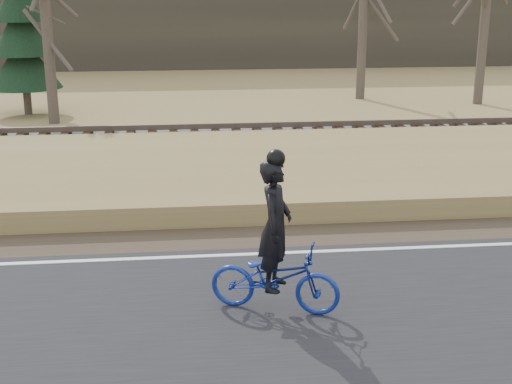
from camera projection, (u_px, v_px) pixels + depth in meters
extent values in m
plane|color=olive|center=(173.00, 265.00, 12.06)|extent=(120.00, 120.00, 0.00)
cube|color=black|center=(172.00, 333.00, 9.67)|extent=(120.00, 6.00, 0.06)
cube|color=silver|center=(173.00, 257.00, 12.24)|extent=(120.00, 0.12, 0.01)
cube|color=#473A2B|center=(173.00, 240.00, 13.20)|extent=(120.00, 1.60, 0.04)
cube|color=olive|center=(173.00, 185.00, 16.01)|extent=(120.00, 5.00, 0.44)
cube|color=slate|center=(174.00, 148.00, 19.63)|extent=(120.00, 3.00, 0.45)
cube|color=black|center=(173.00, 137.00, 19.54)|extent=(120.00, 2.40, 0.14)
cube|color=brown|center=(173.00, 137.00, 18.82)|extent=(120.00, 0.07, 0.15)
cube|color=brown|center=(173.00, 127.00, 20.19)|extent=(120.00, 0.07, 0.15)
cube|color=#383328|center=(173.00, 12.00, 39.82)|extent=(120.00, 4.00, 6.00)
imported|color=navy|center=(275.00, 278.00, 10.15)|extent=(1.99, 1.25, 0.99)
imported|color=black|center=(275.00, 225.00, 9.92)|extent=(0.65, 0.80, 1.88)
sphere|color=black|center=(276.00, 159.00, 9.65)|extent=(0.26, 0.26, 0.26)
cylinder|color=#51473B|center=(47.00, 34.00, 23.38)|extent=(0.36, 0.36, 5.97)
cylinder|color=#51473B|center=(486.00, 4.00, 27.04)|extent=(0.36, 0.36, 7.61)
cylinder|color=#51473B|center=(27.00, 97.00, 25.72)|extent=(0.28, 0.28, 1.27)
cone|color=black|center=(24.00, 62.00, 25.37)|extent=(2.60, 2.60, 1.86)
cone|color=black|center=(21.00, 28.00, 25.04)|extent=(2.15, 2.15, 1.86)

